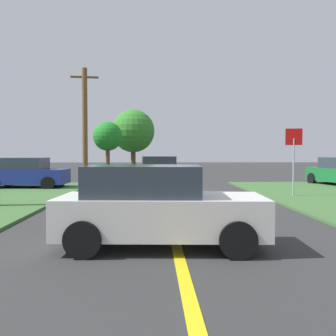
% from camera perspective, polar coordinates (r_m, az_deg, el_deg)
% --- Properties ---
extents(ground_plane, '(120.00, 120.00, 0.00)m').
position_cam_1_polar(ground_plane, '(18.24, -0.64, -3.69)').
color(ground_plane, '#303030').
extents(lane_stripe_center, '(0.20, 14.00, 0.01)m').
position_cam_1_polar(lane_stripe_center, '(10.32, 0.48, -8.21)').
color(lane_stripe_center, yellow).
rests_on(lane_stripe_center, ground).
extents(stop_sign, '(0.69, 0.13, 2.88)m').
position_cam_1_polar(stop_sign, '(17.32, 17.67, 2.52)').
color(stop_sign, '#9EA0A8').
rests_on(stop_sign, ground).
extents(car_approaching_junction, '(4.46, 2.22, 1.62)m').
position_cam_1_polar(car_approaching_junction, '(28.57, -1.99, 0.05)').
color(car_approaching_junction, orange).
rests_on(car_approaching_junction, ground).
extents(parked_car_near_building, '(4.12, 2.30, 1.62)m').
position_cam_1_polar(parked_car_near_building, '(21.94, -19.72, -0.72)').
color(parked_car_near_building, navy).
rests_on(parked_car_near_building, ground).
extents(car_behind_on_main_road, '(4.10, 2.12, 1.62)m').
position_cam_1_polar(car_behind_on_main_road, '(7.84, -1.62, -5.63)').
color(car_behind_on_main_road, white).
rests_on(car_behind_on_main_road, ground).
extents(utility_pole_mid, '(1.80, 0.34, 7.42)m').
position_cam_1_polar(utility_pole_mid, '(26.66, -11.89, 6.29)').
color(utility_pole_mid, brown).
rests_on(utility_pole_mid, ground).
extents(oak_tree_left, '(2.43, 2.43, 4.47)m').
position_cam_1_polar(oak_tree_left, '(33.39, -8.69, 4.48)').
color(oak_tree_left, brown).
rests_on(oak_tree_left, ground).
extents(pine_tree_center, '(4.09, 4.09, 6.02)m').
position_cam_1_polar(pine_tree_center, '(38.11, -5.05, 5.31)').
color(pine_tree_center, brown).
rests_on(pine_tree_center, ground).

